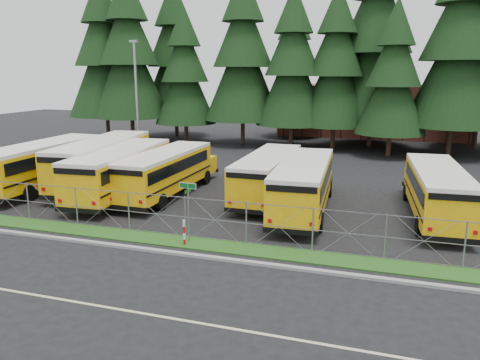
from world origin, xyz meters
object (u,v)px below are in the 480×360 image
at_px(bus_6, 304,186).
at_px(street_sign, 188,200).
at_px(bus_2, 124,172).
at_px(bus_0, 47,165).
at_px(bus_5, 269,176).
at_px(bus_3, 168,173).
at_px(light_standard, 137,98).
at_px(striped_bollard, 184,233).
at_px(bus_1, 105,163).
at_px(bus_east, 436,193).

xyz_separation_m(bus_6, street_sign, (-4.15, -6.39, 0.58)).
distance_m(bus_2, bus_6, 11.37).
height_order(bus_0, bus_5, bus_0).
relative_size(bus_0, bus_3, 1.08).
height_order(bus_6, light_standard, light_standard).
distance_m(bus_6, street_sign, 7.64).
bearing_deg(striped_bollard, bus_1, 138.15).
bearing_deg(bus_2, bus_0, 173.25).
bearing_deg(bus_2, light_standard, 110.46).
bearing_deg(street_sign, striped_bollard, -94.74).
relative_size(bus_5, bus_east, 0.99).
xyz_separation_m(bus_1, bus_3, (5.20, -1.01, -0.18)).
distance_m(bus_5, striped_bollard, 9.26).
xyz_separation_m(striped_bollard, light_standard, (-11.88, 17.05, 4.90)).
distance_m(bus_0, bus_6, 17.36).
relative_size(striped_bollard, light_standard, 0.12).
xyz_separation_m(street_sign, striped_bollard, (-0.04, -0.44, -1.43)).
xyz_separation_m(bus_1, bus_2, (2.63, -1.94, -0.09)).
height_order(bus_5, bus_6, bus_6).
bearing_deg(bus_east, bus_3, 176.25).
relative_size(bus_0, street_sign, 4.16).
bearing_deg(street_sign, bus_3, 122.34).
bearing_deg(bus_6, bus_3, 170.61).
bearing_deg(bus_0, bus_1, 25.86).
xyz_separation_m(bus_3, bus_5, (6.22, 1.31, -0.04)).
bearing_deg(striped_bollard, bus_3, 120.66).
height_order(bus_3, bus_5, bus_3).
height_order(bus_0, striped_bollard, bus_0).
bearing_deg(bus_east, light_standard, 154.29).
bearing_deg(bus_6, bus_5, 135.51).
height_order(bus_1, striped_bollard, bus_1).
bearing_deg(bus_0, bus_3, 3.72).
bearing_deg(street_sign, bus_2, 138.40).
relative_size(bus_0, bus_5, 1.11).
xyz_separation_m(bus_5, light_standard, (-13.49, 7.97, 4.12)).
distance_m(bus_1, light_standard, 9.37).
bearing_deg(bus_2, street_sign, -45.85).
relative_size(bus_2, bus_3, 1.06).
relative_size(bus_0, bus_1, 0.96).
bearing_deg(bus_0, light_standard, 81.91).
height_order(bus_3, striped_bollard, bus_3).
xyz_separation_m(bus_0, street_sign, (13.20, -6.67, 0.50)).
distance_m(bus_east, street_sign, 13.22).
bearing_deg(bus_0, bus_2, -3.21).
distance_m(bus_0, street_sign, 14.80).
distance_m(bus_2, bus_east, 18.25).
bearing_deg(bus_2, bus_east, -1.52).
relative_size(bus_1, bus_5, 1.16).
height_order(bus_0, bus_east, bus_0).
bearing_deg(bus_east, bus_0, 177.88).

